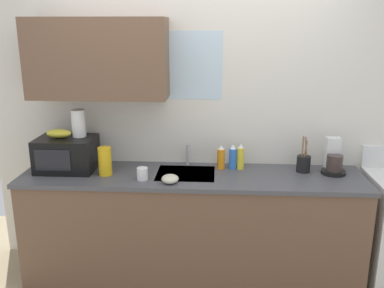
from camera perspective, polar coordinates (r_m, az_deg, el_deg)
The scene contains 14 objects.
kitchen_wall_assembly at distance 3.52m, azimuth -2.11°, elevation 4.69°, with size 3.48×0.42×2.50m.
counter_unit at distance 3.51m, azimuth -0.01°, elevation -10.94°, with size 2.71×0.63×0.90m.
sink_faucet at distance 3.54m, azimuth -0.60°, elevation -1.43°, with size 0.03×0.03×0.18m, color #B2B5BA.
microwave at distance 3.55m, azimuth -16.68°, elevation -1.31°, with size 0.46×0.35×0.27m.
banana_bunch at distance 3.52m, azimuth -17.64°, elevation 1.37°, with size 0.20×0.11×0.07m, color gold.
paper_towel_roll at distance 3.50m, azimuth -15.16°, elevation 2.74°, with size 0.11×0.11×0.22m, color white.
coffee_maker at distance 3.52m, azimuth 18.65°, elevation -2.10°, with size 0.19×0.21×0.28m.
dish_soap_bottle_orange at distance 3.45m, azimuth 3.95°, elevation -1.86°, with size 0.06×0.06×0.20m.
dish_soap_bottle_blue at distance 3.46m, azimuth 5.57°, elevation -1.82°, with size 0.06×0.06×0.20m.
dish_soap_bottle_yellow at distance 3.46m, azimuth 6.61°, elevation -1.78°, with size 0.06×0.06×0.21m.
cereal_canister at distance 3.36m, azimuth -11.74°, elevation -2.30°, with size 0.10×0.10×0.22m, color gold.
mug_white at distance 3.23m, azimuth -6.77°, elevation -4.02°, with size 0.08×0.08×0.10m, color white.
utensil_crock at distance 3.49m, azimuth 14.91°, elevation -2.54°, with size 0.11×0.11×0.30m.
small_bowl at distance 3.15m, azimuth -2.99°, elevation -4.75°, with size 0.13×0.13×0.07m, color beige.
Camera 1 is at (0.19, -3.13, 2.03)m, focal length 39.26 mm.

